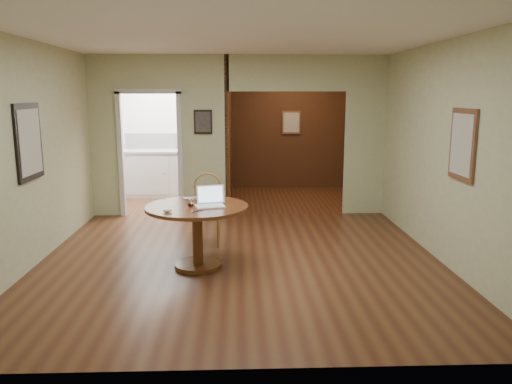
{
  "coord_description": "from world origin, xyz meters",
  "views": [
    {
      "loc": [
        -0.03,
        -5.95,
        2.05
      ],
      "look_at": [
        0.19,
        -0.2,
        0.92
      ],
      "focal_mm": 35.0,
      "sensor_mm": 36.0,
      "label": 1
    }
  ],
  "objects_px": {
    "closed_laptop": "(196,199)",
    "open_laptop": "(210,201)",
    "dining_table": "(197,222)",
    "chair": "(207,205)"
  },
  "relations": [
    {
      "from": "closed_laptop",
      "to": "open_laptop",
      "type": "bearing_deg",
      "value": -71.3
    },
    {
      "from": "dining_table",
      "to": "closed_laptop",
      "type": "xyz_separation_m",
      "value": [
        -0.04,
        0.33,
        0.21
      ]
    },
    {
      "from": "dining_table",
      "to": "chair",
      "type": "relative_size",
      "value": 1.23
    },
    {
      "from": "chair",
      "to": "open_laptop",
      "type": "bearing_deg",
      "value": -84.43
    },
    {
      "from": "dining_table",
      "to": "chair",
      "type": "bearing_deg",
      "value": 86.46
    },
    {
      "from": "chair",
      "to": "closed_laptop",
      "type": "height_order",
      "value": "chair"
    },
    {
      "from": "chair",
      "to": "closed_laptop",
      "type": "xyz_separation_m",
      "value": [
        -0.1,
        -0.64,
        0.22
      ]
    },
    {
      "from": "chair",
      "to": "open_laptop",
      "type": "distance_m",
      "value": 1.03
    },
    {
      "from": "dining_table",
      "to": "open_laptop",
      "type": "distance_m",
      "value": 0.31
    },
    {
      "from": "dining_table",
      "to": "chair",
      "type": "xyz_separation_m",
      "value": [
        0.06,
        0.97,
        -0.01
      ]
    }
  ]
}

